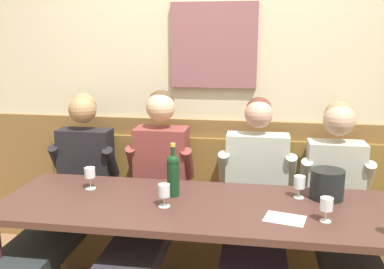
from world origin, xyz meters
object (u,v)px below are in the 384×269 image
object	(u,v)px
person_center_left_seat	(255,210)
wine_glass_mid_left	(164,192)
wall_bench	(208,228)
person_center_right_seat	(67,196)
ice_bucket	(327,184)
person_left_seat	(152,194)
wine_glass_near_bucket	(299,183)
wine_glass_right_end	(326,205)
dining_table	(194,216)
wine_glass_center_rear	(90,174)
person_right_seat	(342,210)
wine_bottle_green_tall	(173,173)

from	to	relation	value
person_center_left_seat	wine_glass_mid_left	size ratio (longest dim) A/B	9.75
wall_bench	person_center_right_seat	world-z (taller)	person_center_right_seat
wall_bench	ice_bucket	xyz separation A→B (m)	(0.77, -0.48, 0.56)
person_left_seat	person_center_left_seat	bearing A→B (deg)	-4.05
wine_glass_near_bucket	wine_glass_right_end	distance (m)	0.34
dining_table	wine_glass_near_bucket	xyz separation A→B (m)	(0.60, 0.19, 0.17)
wine_glass_mid_left	wine_glass_center_rear	world-z (taller)	wine_glass_center_rear
person_left_seat	person_center_left_seat	world-z (taller)	person_left_seat
wall_bench	ice_bucket	bearing A→B (deg)	-31.96
wall_bench	wine_glass_center_rear	size ratio (longest dim) A/B	18.56
wall_bench	person_right_seat	bearing A→B (deg)	-21.59
person_right_seat	dining_table	bearing A→B (deg)	-159.63
wall_bench	wine_glass_near_bucket	xyz separation A→B (m)	(0.60, -0.50, 0.56)
wine_glass_near_bucket	wine_glass_right_end	bearing A→B (deg)	-71.17
person_center_right_seat	wine_glass_mid_left	bearing A→B (deg)	-26.27
person_left_seat	wine_glass_near_bucket	size ratio (longest dim) A/B	9.75
person_center_right_seat	person_center_left_seat	bearing A→B (deg)	-0.29
wine_glass_right_end	person_left_seat	bearing A→B (deg)	155.14
ice_bucket	wine_glass_near_bucket	world-z (taller)	ice_bucket
wine_glass_mid_left	wine_glass_near_bucket	bearing A→B (deg)	18.63
wall_bench	person_center_left_seat	xyz separation A→B (m)	(0.35, -0.38, 0.33)
wine_bottle_green_tall	dining_table	bearing A→B (deg)	-35.92
ice_bucket	person_right_seat	bearing A→B (deg)	45.29
wine_glass_mid_left	wine_glass_center_rear	distance (m)	0.57
wine_glass_mid_left	wine_glass_right_end	bearing A→B (deg)	-4.22
dining_table	wine_glass_mid_left	size ratio (longest dim) A/B	17.33
person_center_right_seat	wine_bottle_green_tall	distance (m)	0.87
person_center_left_seat	ice_bucket	size ratio (longest dim) A/B	6.54
wine_glass_near_bucket	wine_glass_center_rear	distance (m)	1.30
wine_glass_center_rear	ice_bucket	bearing A→B (deg)	2.52
dining_table	person_center_left_seat	bearing A→B (deg)	41.26
person_center_right_seat	person_center_left_seat	xyz separation A→B (m)	(1.29, -0.01, -0.01)
person_center_left_seat	wine_glass_right_end	size ratio (longest dim) A/B	9.81
wine_glass_mid_left	wine_glass_right_end	size ratio (longest dim) A/B	1.01
ice_bucket	person_center_left_seat	bearing A→B (deg)	166.23
ice_bucket	wine_glass_center_rear	world-z (taller)	ice_bucket
wall_bench	wine_glass_center_rear	world-z (taller)	wall_bench
person_center_left_seat	person_right_seat	xyz separation A→B (m)	(0.54, 0.02, 0.02)
person_center_left_seat	wine_glass_near_bucket	size ratio (longest dim) A/B	9.48
wine_glass_right_end	person_center_right_seat	bearing A→B (deg)	164.82
person_center_left_seat	wine_glass_center_rear	xyz separation A→B (m)	(-1.04, -0.17, 0.24)
wine_glass_mid_left	person_center_right_seat	bearing A→B (deg)	153.73
person_left_seat	wine_glass_right_end	distance (m)	1.19
wine_bottle_green_tall	wine_glass_right_end	size ratio (longest dim) A/B	2.50
person_left_seat	wine_glass_near_bucket	distance (m)	0.99
wine_glass_near_bucket	dining_table	bearing A→B (deg)	-162.76
wine_glass_mid_left	person_right_seat	bearing A→B (deg)	20.87
person_center_right_seat	person_left_seat	distance (m)	0.60
dining_table	ice_bucket	bearing A→B (deg)	14.97
person_center_right_seat	wine_glass_center_rear	xyz separation A→B (m)	(0.25, -0.17, 0.23)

